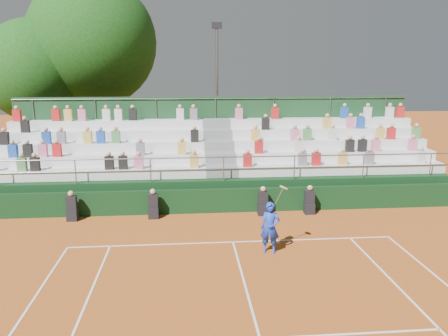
{
  "coord_description": "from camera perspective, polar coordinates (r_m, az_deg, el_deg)",
  "views": [
    {
      "loc": [
        -1.52,
        -13.84,
        5.74
      ],
      "look_at": [
        0.0,
        3.5,
        1.8
      ],
      "focal_mm": 35.0,
      "sensor_mm": 36.0,
      "label": 1
    }
  ],
  "objects": [
    {
      "name": "courtside_wall",
      "position": [
        17.89,
        0.08,
        -4.27
      ],
      "size": [
        20.0,
        0.15,
        1.0
      ],
      "primitive_type": "cube",
      "color": "black",
      "rests_on": "ground"
    },
    {
      "name": "tree_west",
      "position": [
        28.29,
        -23.37,
        11.54
      ],
      "size": [
        5.98,
        5.98,
        8.65
      ],
      "color": "#3B2315",
      "rests_on": "ground"
    },
    {
      "name": "grandstand",
      "position": [
        20.87,
        -0.72,
        -0.17
      ],
      "size": [
        20.0,
        5.2,
        4.4
      ],
      "color": "black",
      "rests_on": "ground"
    },
    {
      "name": "tree_east",
      "position": [
        28.36,
        -16.82,
        15.39
      ],
      "size": [
        7.65,
        7.65,
        11.14
      ],
      "color": "#3B2315",
      "rests_on": "ground"
    },
    {
      "name": "tennis_player",
      "position": [
        14.04,
        6.05,
        -7.75
      ],
      "size": [
        0.88,
        0.55,
        2.22
      ],
      "color": "#1A3BC3",
      "rests_on": "ground"
    },
    {
      "name": "floodlight_mast",
      "position": [
        26.86,
        -0.91,
        10.96
      ],
      "size": [
        0.6,
        0.25,
        8.45
      ],
      "color": "gray",
      "rests_on": "ground"
    },
    {
      "name": "ground",
      "position": [
        15.06,
        1.18,
        -9.65
      ],
      "size": [
        90.0,
        90.0,
        0.0
      ],
      "primitive_type": "plane",
      "color": "#AF551D",
      "rests_on": "ground"
    },
    {
      "name": "line_officials",
      "position": [
        17.42,
        -3.02,
        -4.86
      ],
      "size": [
        9.8,
        0.4,
        1.19
      ],
      "color": "black",
      "rests_on": "ground"
    }
  ]
}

